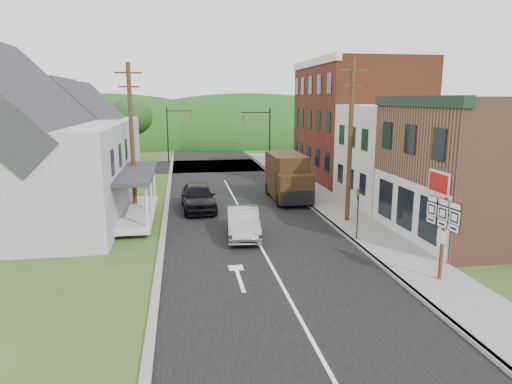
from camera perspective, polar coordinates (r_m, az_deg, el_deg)
name	(u,v)px	position (r m, az deg, el deg)	size (l,w,h in m)	color
ground	(261,247)	(21.84, 0.58, -6.86)	(120.00, 120.00, 0.00)	#2D4719
road	(236,201)	(31.39, -2.56, -1.13)	(9.00, 90.00, 0.02)	black
cross_road	(216,166)	(48.04, -4.97, 3.30)	(60.00, 9.00, 0.02)	black
sidewalk_right	(327,203)	(30.72, 8.89, -1.40)	(2.80, 55.00, 0.15)	slate
curb_right	(308,204)	(30.33, 6.46, -1.50)	(0.20, 55.00, 0.15)	slate
curb_left	(166,210)	(29.24, -11.18, -2.17)	(0.30, 55.00, 0.12)	slate
storefront_tan	(483,168)	(25.48, 26.53, 2.68)	(8.00, 8.00, 7.00)	brown
storefront_white	(410,155)	(31.83, 18.66, 4.39)	(8.00, 7.00, 6.50)	silver
storefront_red	(357,121)	(40.30, 12.49, 8.62)	(8.00, 12.00, 10.00)	#622D17
house_gray	(24,149)	(27.85, -26.99, 4.82)	(10.20, 12.24, 8.35)	#A9ACAE
house_blue	(85,141)	(38.27, -20.60, 6.05)	(7.14, 8.16, 7.28)	#879DB9
house_cream	(98,132)	(47.19, -19.12, 7.07)	(7.14, 8.16, 7.28)	#C1B495
utility_pole_right	(350,140)	(25.71, 11.69, 6.33)	(1.60, 0.26, 9.00)	#472D19
utility_pole_left	(132,137)	(28.65, -15.27, 6.68)	(1.60, 0.26, 9.00)	#472D19
traffic_signal_right	(263,132)	(44.72, 0.85, 7.57)	(2.87, 0.20, 6.00)	black
traffic_signal_left	(174,128)	(51.01, -10.23, 7.89)	(2.87, 0.20, 6.00)	black
tree_left_d	(130,117)	(52.72, -15.42, 9.00)	(4.80, 4.80, 6.94)	#382616
forested_ridge	(203,141)	(75.81, -6.63, 6.31)	(90.00, 30.00, 16.00)	#11330F
silver_sedan	(243,223)	(23.21, -1.63, -3.84)	(1.56, 4.48, 1.48)	#9D9DA2
dark_sedan	(198,197)	(28.82, -7.23, -0.63)	(2.01, 4.99, 1.70)	black
delivery_van	(288,178)	(31.41, 4.02, 1.82)	(2.37, 5.63, 3.14)	black
route_sign_cluster	(443,227)	(18.43, 22.30, -4.06)	(0.28, 1.82, 3.20)	#472D19
warning_sign	(358,205)	(22.64, 12.58, -1.65)	(0.24, 0.70, 2.64)	black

